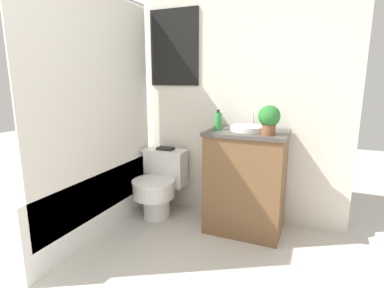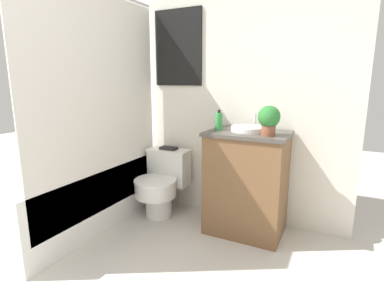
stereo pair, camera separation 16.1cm
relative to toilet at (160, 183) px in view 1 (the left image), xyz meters
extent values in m
cube|color=silver|center=(0.13, 0.30, 0.93)|extent=(3.06, 0.05, 2.50)
cube|color=black|center=(0.04, 0.27, 1.26)|extent=(0.49, 0.02, 0.70)
cube|color=silver|center=(0.04, 0.26, 1.26)|extent=(0.46, 0.01, 0.67)
cube|color=white|center=(-0.57, -0.50, -0.05)|extent=(0.66, 1.55, 0.54)
cube|color=silver|center=(-0.25, -0.50, 0.76)|extent=(0.01, 1.43, 1.75)
cylinder|color=white|center=(0.00, -0.07, -0.21)|extent=(0.25, 0.25, 0.22)
cylinder|color=white|center=(0.00, -0.11, -0.03)|extent=(0.38, 0.38, 0.14)
cylinder|color=white|center=(0.00, -0.11, 0.05)|extent=(0.40, 0.40, 0.02)
cube|color=white|center=(0.00, 0.13, 0.11)|extent=(0.40, 0.19, 0.33)
cube|color=white|center=(0.00, 0.13, 0.29)|extent=(0.42, 0.20, 0.02)
cube|color=brown|center=(0.82, 0.03, 0.10)|extent=(0.63, 0.44, 0.84)
cube|color=#4C4742|center=(0.82, 0.03, 0.54)|extent=(0.66, 0.47, 0.03)
cylinder|color=white|center=(0.82, 0.05, 0.57)|extent=(0.29, 0.29, 0.04)
cylinder|color=silver|center=(0.82, 0.22, 0.62)|extent=(0.02, 0.02, 0.13)
cylinder|color=green|center=(0.58, -0.01, 0.63)|extent=(0.06, 0.06, 0.14)
cylinder|color=black|center=(0.58, -0.01, 0.71)|extent=(0.02, 0.02, 0.02)
cylinder|color=brown|center=(1.01, -0.08, 0.59)|extent=(0.11, 0.11, 0.08)
sphere|color=#2D7A33|center=(1.01, -0.08, 0.70)|extent=(0.17, 0.17, 0.17)
cube|color=black|center=(0.00, 0.13, 0.31)|extent=(0.16, 0.10, 0.02)
camera|label=1|loc=(1.35, -2.38, 0.96)|focal=28.00mm
camera|label=2|loc=(1.50, -2.32, 0.96)|focal=28.00mm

